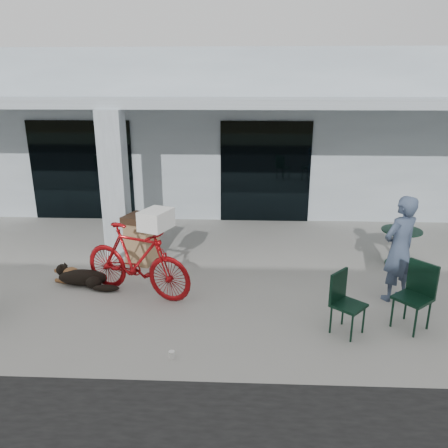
{
  "coord_description": "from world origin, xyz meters",
  "views": [
    {
      "loc": [
        1.21,
        -6.62,
        3.59
      ],
      "look_at": [
        0.85,
        1.47,
        1.0
      ],
      "focal_mm": 35.0,
      "sensor_mm": 36.0,
      "label": 1
    }
  ],
  "objects_px": {
    "dog": "(83,277)",
    "cafe_chair_far_b": "(413,297)",
    "bicycle": "(137,260)",
    "person": "(399,249)",
    "cafe_table_far": "(400,247)",
    "cafe_chair_far_a": "(349,304)",
    "trash_receptacle": "(142,239)"
  },
  "relations": [
    {
      "from": "dog",
      "to": "cafe_chair_far_b",
      "type": "bearing_deg",
      "value": 5.96
    },
    {
      "from": "bicycle",
      "to": "cafe_chair_far_a",
      "type": "bearing_deg",
      "value": -86.16
    },
    {
      "from": "trash_receptacle",
      "to": "bicycle",
      "type": "bearing_deg",
      "value": -80.48
    },
    {
      "from": "bicycle",
      "to": "trash_receptacle",
      "type": "relative_size",
      "value": 2.09
    },
    {
      "from": "cafe_chair_far_b",
      "to": "trash_receptacle",
      "type": "height_order",
      "value": "cafe_chair_far_b"
    },
    {
      "from": "person",
      "to": "bicycle",
      "type": "bearing_deg",
      "value": -29.16
    },
    {
      "from": "cafe_chair_far_b",
      "to": "bicycle",
      "type": "bearing_deg",
      "value": -142.04
    },
    {
      "from": "dog",
      "to": "person",
      "type": "relative_size",
      "value": 0.57
    },
    {
      "from": "cafe_chair_far_b",
      "to": "trash_receptacle",
      "type": "relative_size",
      "value": 1.01
    },
    {
      "from": "bicycle",
      "to": "cafe_chair_far_a",
      "type": "xyz_separation_m",
      "value": [
        3.44,
        -1.14,
        -0.17
      ]
    },
    {
      "from": "dog",
      "to": "cafe_chair_far_b",
      "type": "relative_size",
      "value": 1.03
    },
    {
      "from": "bicycle",
      "to": "cafe_table_far",
      "type": "distance_m",
      "value": 5.37
    },
    {
      "from": "cafe_chair_far_a",
      "to": "trash_receptacle",
      "type": "distance_m",
      "value": 4.52
    },
    {
      "from": "cafe_table_far",
      "to": "person",
      "type": "distance_m",
      "value": 1.77
    },
    {
      "from": "bicycle",
      "to": "cafe_table_far",
      "type": "xyz_separation_m",
      "value": [
        5.12,
        1.6,
        -0.27
      ]
    },
    {
      "from": "cafe_chair_far_b",
      "to": "person",
      "type": "xyz_separation_m",
      "value": [
        0.08,
        0.98,
        0.41
      ]
    },
    {
      "from": "bicycle",
      "to": "trash_receptacle",
      "type": "bearing_deg",
      "value": 31.68
    },
    {
      "from": "bicycle",
      "to": "dog",
      "type": "xyz_separation_m",
      "value": [
        -1.11,
        0.3,
        -0.47
      ]
    },
    {
      "from": "cafe_chair_far_b",
      "to": "person",
      "type": "distance_m",
      "value": 1.06
    },
    {
      "from": "bicycle",
      "to": "dog",
      "type": "distance_m",
      "value": 1.24
    },
    {
      "from": "cafe_table_far",
      "to": "trash_receptacle",
      "type": "bearing_deg",
      "value": -178.64
    },
    {
      "from": "dog",
      "to": "person",
      "type": "bearing_deg",
      "value": 15.87
    },
    {
      "from": "dog",
      "to": "cafe_table_far",
      "type": "xyz_separation_m",
      "value": [
        6.23,
        1.3,
        0.2
      ]
    },
    {
      "from": "dog",
      "to": "trash_receptacle",
      "type": "relative_size",
      "value": 1.03
    },
    {
      "from": "cafe_chair_far_b",
      "to": "trash_receptacle",
      "type": "xyz_separation_m",
      "value": [
        -4.69,
        2.43,
        -0.0
      ]
    },
    {
      "from": "cafe_table_far",
      "to": "trash_receptacle",
      "type": "xyz_separation_m",
      "value": [
        -5.37,
        -0.13,
        0.14
      ]
    },
    {
      "from": "bicycle",
      "to": "dog",
      "type": "bearing_deg",
      "value": 97.05
    },
    {
      "from": "cafe_chair_far_a",
      "to": "person",
      "type": "bearing_deg",
      "value": -0.29
    },
    {
      "from": "cafe_table_far",
      "to": "cafe_chair_far_a",
      "type": "bearing_deg",
      "value": -121.45
    },
    {
      "from": "cafe_table_far",
      "to": "person",
      "type": "relative_size",
      "value": 0.43
    },
    {
      "from": "bicycle",
      "to": "trash_receptacle",
      "type": "xyz_separation_m",
      "value": [
        -0.25,
        1.47,
        -0.13
      ]
    },
    {
      "from": "dog",
      "to": "person",
      "type": "distance_m",
      "value": 5.69
    }
  ]
}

